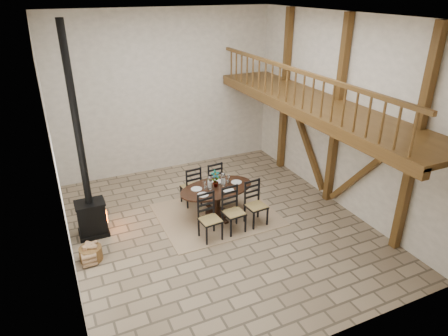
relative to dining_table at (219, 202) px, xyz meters
name	(u,v)px	position (x,y,z in m)	size (l,w,h in m)	color
ground	(219,226)	(-0.17, -0.39, -0.44)	(8.00, 8.00, 0.00)	#988365
room_shell	(265,105)	(1.02, -0.39, 2.57)	(7.02, 8.02, 5.01)	white
rug	(217,214)	(-0.01, 0.12, -0.43)	(3.00, 2.50, 0.02)	tan
dining_table	(219,202)	(0.00, 0.00, 0.00)	(2.09, 2.33, 1.28)	black
wood_stove	(88,194)	(-3.11, 0.54, 0.67)	(0.70, 0.54, 5.00)	black
log_basket	(91,253)	(-3.31, -0.46, -0.26)	(0.49, 0.49, 0.41)	brown
log_stack	(89,260)	(-3.37, -0.64, -0.29)	(0.31, 0.22, 0.31)	tan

